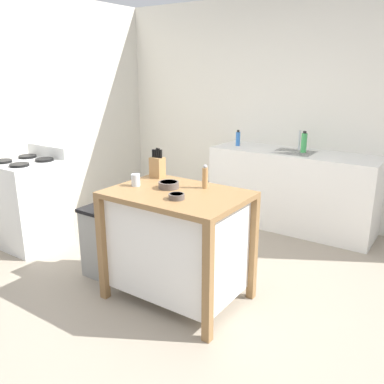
{
  "coord_description": "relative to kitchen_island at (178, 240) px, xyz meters",
  "views": [
    {
      "loc": [
        1.67,
        -2.23,
        1.77
      ],
      "look_at": [
        -0.05,
        0.31,
        0.84
      ],
      "focal_mm": 37.89,
      "sensor_mm": 36.0,
      "label": 1
    }
  ],
  "objects": [
    {
      "name": "ground_plane",
      "position": [
        0.05,
        -0.11,
        -0.5
      ],
      "size": [
        5.99,
        5.99,
        0.0
      ],
      "primitive_type": "plane",
      "color": "gray",
      "rests_on": "ground"
    },
    {
      "name": "wall_back",
      "position": [
        0.05,
        2.35,
        0.8
      ],
      "size": [
        4.99,
        0.1,
        2.6
      ],
      "primitive_type": "cube",
      "color": "silver",
      "rests_on": "ground"
    },
    {
      "name": "wall_left",
      "position": [
        -2.44,
        0.82,
        0.8
      ],
      "size": [
        0.1,
        3.06,
        2.6
      ],
      "primitive_type": "cube",
      "color": "silver",
      "rests_on": "ground"
    },
    {
      "name": "kitchen_island",
      "position": [
        0.0,
        0.0,
        0.0
      ],
      "size": [
        1.04,
        0.72,
        0.89
      ],
      "color": "olive",
      "rests_on": "ground"
    },
    {
      "name": "knife_block",
      "position": [
        -0.4,
        0.26,
        0.49
      ],
      "size": [
        0.11,
        0.09,
        0.25
      ],
      "color": "#AD7F4C",
      "rests_on": "kitchen_island"
    },
    {
      "name": "bowl_ceramic_wide",
      "position": [
        0.1,
        -0.14,
        0.41
      ],
      "size": [
        0.11,
        0.11,
        0.04
      ],
      "color": "#564C47",
      "rests_on": "kitchen_island"
    },
    {
      "name": "bowl_ceramic_small",
      "position": [
        -0.12,
        0.05,
        0.42
      ],
      "size": [
        0.16,
        0.16,
        0.05
      ],
      "color": "#564C47",
      "rests_on": "kitchen_island"
    },
    {
      "name": "drinking_cup",
      "position": [
        -0.37,
        -0.05,
        0.44
      ],
      "size": [
        0.07,
        0.07,
        0.1
      ],
      "color": "silver",
      "rests_on": "kitchen_island"
    },
    {
      "name": "pepper_grinder",
      "position": [
        0.12,
        0.21,
        0.48
      ],
      "size": [
        0.04,
        0.04,
        0.19
      ],
      "color": "#AD7F4C",
      "rests_on": "kitchen_island"
    },
    {
      "name": "trash_bin",
      "position": [
        -0.76,
        -0.06,
        -0.18
      ],
      "size": [
        0.36,
        0.28,
        0.63
      ],
      "color": "gray",
      "rests_on": "ground"
    },
    {
      "name": "sink_counter",
      "position": [
        0.16,
        2.0,
        -0.05
      ],
      "size": [
        1.87,
        0.6,
        0.89
      ],
      "color": "white",
      "rests_on": "ground"
    },
    {
      "name": "sink_faucet",
      "position": [
        0.16,
        2.14,
        0.5
      ],
      "size": [
        0.02,
        0.02,
        0.22
      ],
      "color": "#B7BCC1",
      "rests_on": "sink_counter"
    },
    {
      "name": "bottle_hand_soap",
      "position": [
        0.26,
        2.02,
        0.5
      ],
      "size": [
        0.06,
        0.06,
        0.24
      ],
      "color": "green",
      "rests_on": "sink_counter"
    },
    {
      "name": "bottle_spray_cleaner",
      "position": [
        -0.54,
        1.98,
        0.48
      ],
      "size": [
        0.05,
        0.05,
        0.19
      ],
      "color": "blue",
      "rests_on": "sink_counter"
    },
    {
      "name": "stove",
      "position": [
        -1.89,
        -0.01,
        -0.05
      ],
      "size": [
        0.6,
        0.6,
        1.01
      ],
      "color": "silver",
      "rests_on": "ground"
    }
  ]
}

